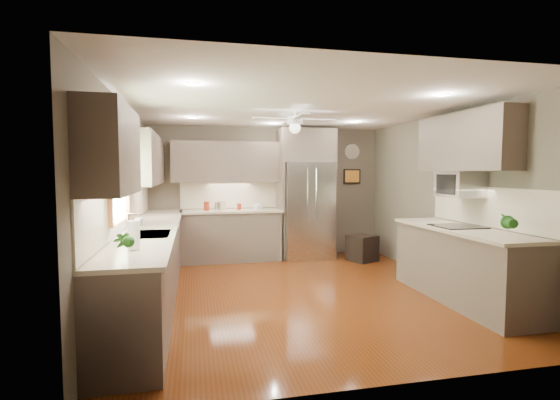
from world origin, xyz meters
name	(u,v)px	position (x,y,z in m)	size (l,w,h in m)	color
floor	(300,292)	(0.00, 0.00, 0.00)	(5.00, 5.00, 0.00)	#51220A
ceiling	(300,107)	(0.00, 0.00, 2.50)	(5.00, 5.00, 0.00)	white
wall_back	(267,192)	(0.00, 2.50, 1.25)	(4.50, 4.50, 0.00)	brown
wall_front	(386,225)	(0.00, -2.50, 1.25)	(4.50, 4.50, 0.00)	brown
wall_left	(124,204)	(-2.25, 0.00, 1.25)	(5.00, 5.00, 0.00)	brown
wall_right	(449,199)	(2.25, 0.00, 1.25)	(5.00, 5.00, 0.00)	brown
canister_a	(207,206)	(-1.18, 2.20, 1.02)	(0.10, 0.10, 0.16)	maroon
canister_b	(217,206)	(-0.98, 2.23, 1.01)	(0.10, 0.10, 0.15)	silver
canister_c	(223,205)	(-0.89, 2.19, 1.03)	(0.10, 0.10, 0.17)	#BCAD8D
canister_d	(239,207)	(-0.58, 2.20, 1.00)	(0.08, 0.08, 0.12)	maroon
soap_bottle	(138,222)	(-2.07, -0.12, 1.04)	(0.09, 0.09, 0.20)	white
potted_plant_left	(124,240)	(-1.96, -1.83, 1.09)	(0.16, 0.11, 0.30)	#225E1A
potted_plant_right	(509,222)	(1.89, -1.57, 1.11)	(0.19, 0.15, 0.34)	#225E1A
bowl	(258,208)	(-0.23, 2.18, 0.96)	(0.19, 0.19, 0.05)	#BCAD8D
left_run	(151,261)	(-1.95, 0.15, 0.48)	(0.65, 4.70, 1.45)	brown
back_run	(232,234)	(-0.72, 2.20, 0.48)	(1.85, 0.65, 1.45)	brown
uppers	(239,156)	(-0.74, 0.71, 1.87)	(4.50, 4.70, 0.95)	brown
window	(118,180)	(-2.22, -0.50, 1.55)	(0.05, 1.12, 0.92)	#BFF2B2
sink	(147,237)	(-1.93, -0.50, 0.91)	(0.50, 0.70, 0.32)	silver
refrigerator	(306,196)	(0.70, 2.16, 1.19)	(1.06, 0.75, 2.45)	silver
right_run	(463,263)	(1.93, -0.80, 0.48)	(0.70, 2.20, 1.45)	brown
microwave	(460,184)	(2.03, -0.55, 1.48)	(0.43, 0.55, 0.34)	silver
ceiling_fan	(295,123)	(0.00, 0.30, 2.33)	(1.18, 1.18, 0.32)	white
recessed_lights	(290,112)	(-0.04, 0.40, 2.49)	(2.84, 3.14, 0.01)	white
wall_clock	(352,152)	(1.75, 2.48, 2.05)	(0.30, 0.03, 0.30)	white
framed_print	(352,176)	(1.75, 2.48, 1.55)	(0.36, 0.03, 0.30)	black
stool	(362,248)	(1.62, 1.64, 0.24)	(0.58, 0.58, 0.50)	black
paper_towel	(133,235)	(-1.94, -1.48, 1.08)	(0.11, 0.11, 0.27)	white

